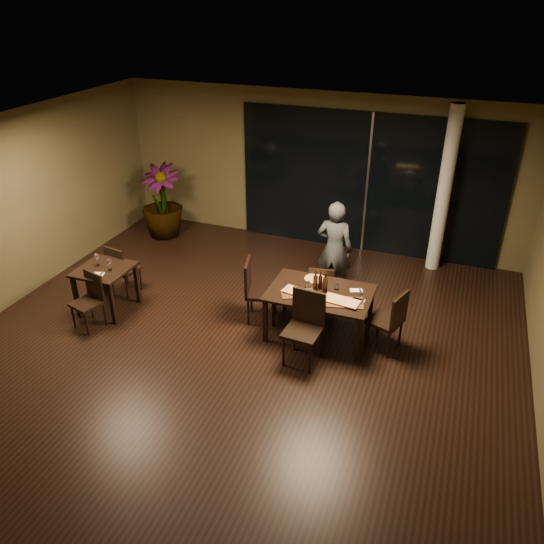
# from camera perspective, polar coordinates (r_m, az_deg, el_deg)

# --- Properties ---
(ground) EXTENTS (8.00, 8.00, 0.00)m
(ground) POSITION_cam_1_polar(r_m,az_deg,el_deg) (7.82, -3.82, -8.36)
(ground) COLOR black
(ground) RESTS_ON ground
(wall_back) EXTENTS (8.00, 0.10, 3.00)m
(wall_back) POSITION_cam_1_polar(r_m,az_deg,el_deg) (10.56, 5.01, 10.92)
(wall_back) COLOR brown
(wall_back) RESTS_ON ground
(ceiling) EXTENTS (8.00, 8.00, 0.04)m
(ceiling) POSITION_cam_1_polar(r_m,az_deg,el_deg) (6.47, -4.70, 13.52)
(ceiling) COLOR silver
(ceiling) RESTS_ON wall_back
(window_panel) EXTENTS (5.00, 0.06, 2.70)m
(window_panel) POSITION_cam_1_polar(r_m,az_deg,el_deg) (10.31, 10.24, 9.26)
(window_panel) COLOR black
(window_panel) RESTS_ON ground
(column) EXTENTS (0.24, 0.24, 3.00)m
(column) POSITION_cam_1_polar(r_m,az_deg,el_deg) (9.84, 18.02, 8.27)
(column) COLOR silver
(column) RESTS_ON ground
(main_table) EXTENTS (1.50, 1.00, 0.75)m
(main_table) POSITION_cam_1_polar(r_m,az_deg,el_deg) (7.78, 5.18, -2.60)
(main_table) COLOR black
(main_table) RESTS_ON ground
(side_table) EXTENTS (0.80, 0.80, 0.75)m
(side_table) POSITION_cam_1_polar(r_m,az_deg,el_deg) (8.82, -17.55, -0.34)
(side_table) COLOR black
(side_table) RESTS_ON ground
(chair_main_far) EXTENTS (0.46, 0.46, 0.86)m
(chair_main_far) POSITION_cam_1_polar(r_m,az_deg,el_deg) (8.40, 5.33, -1.63)
(chair_main_far) COLOR black
(chair_main_far) RESTS_ON ground
(chair_main_near) EXTENTS (0.52, 0.52, 1.04)m
(chair_main_near) POSITION_cam_1_polar(r_m,az_deg,el_deg) (7.34, 3.59, -5.54)
(chair_main_near) COLOR black
(chair_main_near) RESTS_ON ground
(chair_main_left) EXTENTS (0.58, 0.58, 1.02)m
(chair_main_left) POSITION_cam_1_polar(r_m,az_deg,el_deg) (8.19, -1.74, -1.66)
(chair_main_left) COLOR black
(chair_main_left) RESTS_ON ground
(chair_main_right) EXTENTS (0.56, 0.56, 0.95)m
(chair_main_right) POSITION_cam_1_polar(r_m,az_deg,el_deg) (7.71, 12.65, -4.86)
(chair_main_right) COLOR black
(chair_main_right) RESTS_ON ground
(chair_side_far) EXTENTS (0.48, 0.48, 0.90)m
(chair_side_far) POSITION_cam_1_polar(r_m,az_deg,el_deg) (9.25, -15.95, 0.48)
(chair_side_far) COLOR black
(chair_side_far) RESTS_ON ground
(chair_side_near) EXTENTS (0.50, 0.50, 0.88)m
(chair_side_near) POSITION_cam_1_polar(r_m,az_deg,el_deg) (8.55, -18.97, -2.58)
(chair_side_near) COLOR black
(chair_side_near) RESTS_ON ground
(diner) EXTENTS (0.57, 0.38, 1.66)m
(diner) POSITION_cam_1_polar(r_m,az_deg,el_deg) (8.84, 6.72, 2.48)
(diner) COLOR #2E3134
(diner) RESTS_ON ground
(potted_plant) EXTENTS (0.89, 0.89, 1.51)m
(potted_plant) POSITION_cam_1_polar(r_m,az_deg,el_deg) (11.21, -11.77, 7.44)
(potted_plant) COLOR #204F1A
(potted_plant) RESTS_ON ground
(pizza_board_left) EXTENTS (0.57, 0.47, 0.01)m
(pizza_board_left) POSITION_cam_1_polar(r_m,az_deg,el_deg) (7.67, 2.90, -2.32)
(pizza_board_left) COLOR #412915
(pizza_board_left) RESTS_ON main_table
(pizza_board_right) EXTENTS (0.67, 0.44, 0.01)m
(pizza_board_right) POSITION_cam_1_polar(r_m,az_deg,el_deg) (7.52, 7.47, -3.23)
(pizza_board_right) COLOR #4C2C18
(pizza_board_right) RESTS_ON main_table
(oblong_pizza_left) EXTENTS (0.49, 0.29, 0.02)m
(oblong_pizza_left) POSITION_cam_1_polar(r_m,az_deg,el_deg) (7.66, 2.90, -2.21)
(oblong_pizza_left) COLOR #6B0C09
(oblong_pizza_left) RESTS_ON pizza_board_left
(oblong_pizza_right) EXTENTS (0.51, 0.29, 0.02)m
(oblong_pizza_right) POSITION_cam_1_polar(r_m,az_deg,el_deg) (7.51, 7.47, -3.12)
(oblong_pizza_right) COLOR maroon
(oblong_pizza_right) RESTS_ON pizza_board_right
(round_pizza) EXTENTS (0.31, 0.31, 0.01)m
(round_pizza) POSITION_cam_1_polar(r_m,az_deg,el_deg) (8.05, 4.63, -0.75)
(round_pizza) COLOR #B02E13
(round_pizza) RESTS_ON main_table
(bottle_a) EXTENTS (0.07, 0.07, 0.31)m
(bottle_a) POSITION_cam_1_polar(r_m,az_deg,el_deg) (7.70, 4.69, -0.94)
(bottle_a) COLOR black
(bottle_a) RESTS_ON main_table
(bottle_b) EXTENTS (0.07, 0.07, 0.31)m
(bottle_b) POSITION_cam_1_polar(r_m,az_deg,el_deg) (7.68, 5.74, -1.12)
(bottle_b) COLOR black
(bottle_b) RESTS_ON main_table
(bottle_c) EXTENTS (0.06, 0.06, 0.29)m
(bottle_c) POSITION_cam_1_polar(r_m,az_deg,el_deg) (7.75, 5.22, -0.89)
(bottle_c) COLOR black
(bottle_c) RESTS_ON main_table
(tumbler_left) EXTENTS (0.08, 0.08, 0.10)m
(tumbler_left) POSITION_cam_1_polar(r_m,az_deg,el_deg) (7.80, 3.87, -1.42)
(tumbler_left) COLOR white
(tumbler_left) RESTS_ON main_table
(tumbler_right) EXTENTS (0.07, 0.07, 0.08)m
(tumbler_right) POSITION_cam_1_polar(r_m,az_deg,el_deg) (7.81, 6.96, -1.59)
(tumbler_right) COLOR white
(tumbler_right) RESTS_ON main_table
(napkin_near) EXTENTS (0.19, 0.12, 0.01)m
(napkin_near) POSITION_cam_1_polar(r_m,az_deg,el_deg) (7.60, 9.28, -3.03)
(napkin_near) COLOR silver
(napkin_near) RESTS_ON main_table
(napkin_far) EXTENTS (0.20, 0.16, 0.01)m
(napkin_far) POSITION_cam_1_polar(r_m,az_deg,el_deg) (7.83, 9.05, -1.98)
(napkin_far) COLOR white
(napkin_far) RESTS_ON main_table
(wine_glass_a) EXTENTS (0.09, 0.09, 0.19)m
(wine_glass_a) POSITION_cam_1_polar(r_m,az_deg,el_deg) (8.83, -18.32, 1.24)
(wine_glass_a) COLOR white
(wine_glass_a) RESTS_ON side_table
(wine_glass_b) EXTENTS (0.08, 0.08, 0.19)m
(wine_glass_b) POSITION_cam_1_polar(r_m,az_deg,el_deg) (8.63, -17.12, 0.77)
(wine_glass_b) COLOR white
(wine_glass_b) RESTS_ON side_table
(side_napkin) EXTENTS (0.20, 0.15, 0.01)m
(side_napkin) POSITION_cam_1_polar(r_m,az_deg,el_deg) (8.59, -18.22, -0.23)
(side_napkin) COLOR silver
(side_napkin) RESTS_ON side_table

